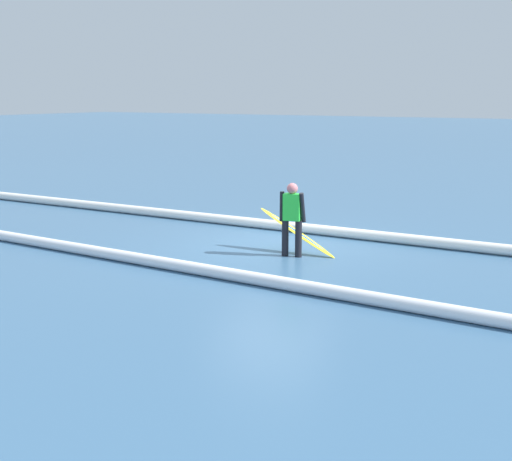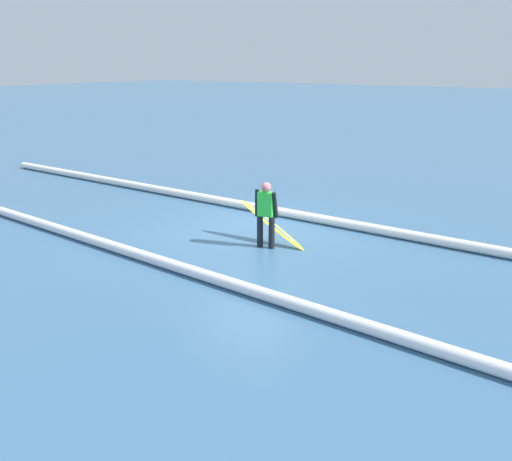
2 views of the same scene
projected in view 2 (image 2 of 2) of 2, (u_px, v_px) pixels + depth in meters
The scene contains 5 objects.
ground_plane at pixel (250, 232), 11.72m from camera, with size 167.91×167.91×0.00m, color #3D668B.
surfer at pixel (266, 211), 10.49m from camera, with size 0.51×0.28×1.50m.
surfboard at pixel (272, 224), 10.94m from camera, with size 1.83×0.37×0.88m.
wave_crest_foreground at pixel (213, 200), 14.09m from camera, with size 0.24×0.24×18.89m, color white.
wave_crest_midground at pixel (237, 285), 8.65m from camera, with size 0.22×0.22×25.98m, color white.
Camera 2 is at (-6.27, 9.10, 3.92)m, focal length 33.40 mm.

